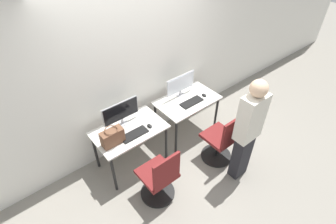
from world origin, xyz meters
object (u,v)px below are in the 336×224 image
mouse_right (204,95)px  person_right (248,129)px  keyboard_right (192,102)px  office_chair_right (221,142)px  monitor_left (121,112)px  office_chair_left (160,179)px  monitor_right (181,84)px  keyboard_left (134,134)px  mouse_left (150,126)px  handbag (112,137)px

mouse_right → person_right: bearing=-105.0°
mouse_right → keyboard_right: bearing=-179.4°
person_right → office_chair_right: bearing=90.8°
monitor_left → mouse_right: bearing=-11.0°
office_chair_left → monitor_right: (1.15, 0.91, 0.53)m
monitor_left → person_right: 1.73m
keyboard_left → person_right: size_ratio=0.24×
office_chair_left → person_right: person_right is taller
mouse_left → monitor_left: bearing=129.8°
person_right → handbag: size_ratio=5.50×
mouse_left → keyboard_left: bearing=-179.9°
mouse_left → mouse_right: bearing=1.9°
mouse_left → office_chair_right: size_ratio=0.10×
monitor_right → office_chair_right: size_ratio=0.61×
office_chair_left → mouse_right: office_chair_left is taller
office_chair_right → person_right: person_right is taller
monitor_right → handbag: (-1.41, -0.26, -0.09)m
keyboard_left → monitor_right: 1.16m
office_chair_right → person_right: 0.64m
office_chair_left → person_right: 1.33m
keyboard_left → mouse_left: size_ratio=4.34×
keyboard_right → mouse_right: mouse_right is taller
monitor_right → keyboard_right: 0.34m
monitor_left → mouse_left: 0.44m
monitor_left → keyboard_right: (1.11, -0.27, -0.19)m
keyboard_right → office_chair_right: 0.77m
monitor_right → monitor_left: bearing=180.0°
mouse_left → mouse_right: 1.13m
office_chair_right → handbag: 1.63m
keyboard_left → handbag: (-0.30, 0.04, 0.11)m
keyboard_left → mouse_left: 0.26m
keyboard_left → handbag: size_ratio=1.30×
office_chair_left → keyboard_right: office_chair_left is taller
person_right → handbag: bearing=142.9°
keyboard_left → office_chair_right: bearing=-30.7°
monitor_left → monitor_right: (1.11, -0.00, 0.00)m
person_right → monitor_right: bearing=90.0°
keyboard_left → mouse_right: size_ratio=4.34×
keyboard_left → mouse_left: mouse_left is taller
monitor_left → office_chair_left: 1.06m
monitor_left → mouse_right: 1.43m
office_chair_left → office_chair_right: (1.14, -0.05, 0.00)m
person_right → keyboard_left: bearing=137.3°
mouse_left → keyboard_right: mouse_left is taller
handbag → office_chair_left: bearing=-67.9°
keyboard_left → monitor_right: (1.11, 0.31, 0.19)m
office_chair_left → handbag: 0.83m
person_right → monitor_left: bearing=129.8°
monitor_left → keyboard_left: (0.00, -0.31, -0.19)m
keyboard_left → mouse_left: bearing=0.1°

